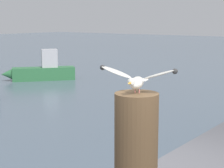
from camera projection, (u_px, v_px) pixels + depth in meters
name	position (u px, v px, depth m)	size (l,w,h in m)	color
mooring_post	(136.00, 149.00, 3.23)	(0.36, 0.36, 0.94)	#4C3823
seagull	(137.00, 79.00, 3.12)	(0.39, 0.64, 0.22)	#C66760
boat_green	(40.00, 71.00, 18.95)	(3.14, 2.75, 1.50)	#2D6B3D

